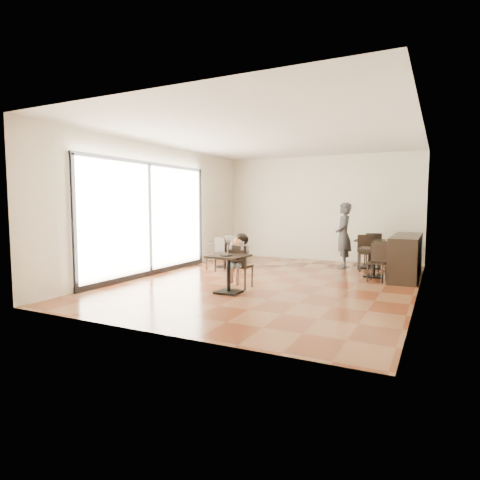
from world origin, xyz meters
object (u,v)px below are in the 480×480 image
Objects in this scene: cafe_table_back at (370,254)px; chair_back_a at (372,249)px; chair_left_a at (235,250)px; chair_left_b at (215,254)px; chair_mid_a at (383,257)px; child_chair at (241,266)px; cafe_table_left at (225,255)px; adult_patron at (344,235)px; chair_mid_b at (377,263)px; cafe_table_mid at (374,263)px; child at (241,261)px; chair_back_b at (366,253)px; child_table at (229,274)px.

cafe_table_back is 0.47m from chair_back_a.
chair_back_a is (3.56, 1.56, 0.04)m from chair_left_a.
chair_left_b is at bearing 20.16° from chair_back_a.
child_chair is at bearing 58.82° from chair_mid_a.
cafe_table_left is 4.10m from chair_mid_a.
adult_patron is at bearing 24.83° from cafe_table_left.
chair_mid_a is (4.01, 0.85, 0.06)m from cafe_table_left.
cafe_table_left is at bearing -81.81° from adult_patron.
chair_back_a is at bearing -114.37° from child_chair.
child_chair reaches higher than chair_mid_a.
chair_mid_a is 0.89× the size of chair_back_a.
chair_back_a is at bearing 107.73° from chair_mid_b.
cafe_table_mid is 0.98× the size of cafe_table_left.
child is 1.21× the size of chair_back_b.
adult_patron is 3.25m from cafe_table_left.
chair_back_a is at bearing -139.79° from chair_left_a.
child reaches higher than child_chair.
child_table is 0.58m from child.
chair_back_b is at bearing 59.41° from child.
cafe_table_left is 0.55m from chair_left_a.
cafe_table_back is (0.65, 0.30, -0.50)m from adult_patron.
chair_mid_b is at bearing 84.13° from chair_back_a.
cafe_table_mid is at bearing 28.84° from chair_left_b.
chair_mid_b is at bearing -76.68° from cafe_table_back.
child is 2.75m from cafe_table_left.
child is at bearing -36.85° from adult_patron.
child_chair is 4.77m from chair_back_a.
chair_left_a is at bearing 119.78° from child.
chair_mid_b is (2.42, 1.98, -0.03)m from child_chair.
chair_left_a is 0.91× the size of chair_back_b.
chair_back_a reaches higher than chair_left_a.
chair_left_a is 3.60m from chair_back_b.
cafe_table_left is 4.02m from chair_mid_b.
cafe_table_mid is 0.87m from chair_back_b.
chair_left_b is (-1.59, 2.23, 0.05)m from child_table.
adult_patron is at bearing 69.78° from child.
chair_back_b is (3.56, 0.55, 0.04)m from chair_left_a.
chair_left_b is at bearing -167.66° from cafe_table_mid.
child is at bearing -54.50° from cafe_table_left.
cafe_table_mid is (0.96, -1.05, -0.54)m from adult_patron.
cafe_table_back reaches higher than cafe_table_mid.
child_chair is 1.29× the size of cafe_table_mid.
cafe_table_back reaches higher than child_table.
child_table is 0.56m from child_chair.
chair_back_b reaches higher than chair_left_a.
cafe_table_mid is 0.83× the size of chair_mid_b.
chair_left_a is at bearing 115.54° from child_table.
chair_back_a is at bearing 73.37° from chair_back_b.
chair_mid_b is at bearing -88.20° from chair_back_b.
cafe_table_back is at bearing 98.14° from adult_patron.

